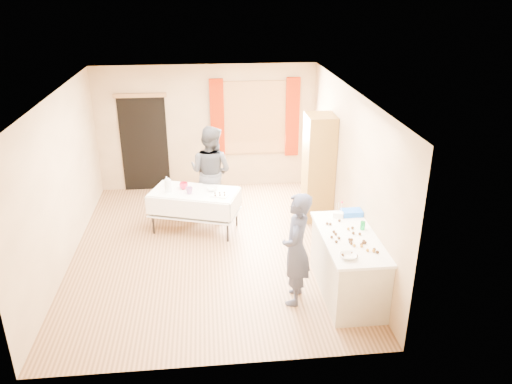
{
  "coord_description": "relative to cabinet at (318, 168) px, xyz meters",
  "views": [
    {
      "loc": [
        -0.02,
        -7.32,
        4.15
      ],
      "look_at": [
        0.74,
        0.0,
        0.99
      ],
      "focal_mm": 35.0,
      "sensor_mm": 36.0,
      "label": 1
    }
  ],
  "objects": [
    {
      "name": "wall_left",
      "position": [
        -4.25,
        -1.02,
        0.32
      ],
      "size": [
        0.02,
        5.5,
        2.6
      ],
      "primitive_type": "cube",
      "color": "tan",
      "rests_on": "floor"
    },
    {
      "name": "door_lintel",
      "position": [
        -3.29,
        1.68,
        1.04
      ],
      "size": [
        1.05,
        0.06,
        0.08
      ],
      "primitive_type": "cube",
      "color": "olive",
      "rests_on": "wall_back"
    },
    {
      "name": "foam_block",
      "position": [
        -0.12,
        -1.89,
        -0.03
      ],
      "size": [
        0.18,
        0.14,
        0.08
      ],
      "primitive_type": "cube",
      "rotation": [
        0.0,
        0.0,
        -0.35
      ],
      "color": "white",
      "rests_on": "counter"
    },
    {
      "name": "cup_rainbow",
      "position": [
        -2.34,
        -0.41,
        -0.18
      ],
      "size": [
        0.2,
        0.2,
        0.11
      ],
      "primitive_type": "imported",
      "rotation": [
        0.0,
        0.0,
        -0.32
      ],
      "color": "red",
      "rests_on": "party_table"
    },
    {
      "name": "woman",
      "position": [
        -1.95,
        0.29,
        -0.11
      ],
      "size": [
        1.42,
        1.4,
        1.74
      ],
      "primitive_type": "imported",
      "rotation": [
        0.0,
        0.0,
        2.61
      ],
      "color": "black",
      "rests_on": "floor"
    },
    {
      "name": "pitcher",
      "position": [
        -2.7,
        -0.28,
        -0.12
      ],
      "size": [
        0.14,
        0.14,
        0.22
      ],
      "primitive_type": "cylinder",
      "rotation": [
        0.0,
        0.0,
        -0.3
      ],
      "color": "silver",
      "rests_on": "party_table"
    },
    {
      "name": "cake_balls",
      "position": [
        -0.13,
        -2.63,
        -0.05
      ],
      "size": [
        0.53,
        1.04,
        0.04
      ],
      "color": "#3F2314",
      "rests_on": "counter"
    },
    {
      "name": "curtain_right",
      "position": [
        -0.21,
        1.65,
        0.52
      ],
      "size": [
        0.28,
        0.06,
        1.65
      ],
      "primitive_type": "cube",
      "color": "#941B00",
      "rests_on": "wall_back"
    },
    {
      "name": "girl",
      "position": [
        -0.87,
        -2.58,
        -0.18
      ],
      "size": [
        0.8,
        0.7,
        1.61
      ],
      "primitive_type": "imported",
      "rotation": [
        0.0,
        0.0,
        -1.86
      ],
      "color": "#272B42",
      "rests_on": "floor"
    },
    {
      "name": "cabinet",
      "position": [
        0.0,
        0.0,
        0.0
      ],
      "size": [
        0.5,
        0.6,
        1.97
      ],
      "primitive_type": "cube",
      "color": "olive",
      "rests_on": "floor"
    },
    {
      "name": "cup_red",
      "position": [
        -2.44,
        -0.18,
        -0.18
      ],
      "size": [
        0.23,
        0.23,
        0.12
      ],
      "primitive_type": "imported",
      "rotation": [
        0.0,
        0.0,
        -0.28
      ],
      "color": "red",
      "rests_on": "party_table"
    },
    {
      "name": "small_bowl",
      "position": [
        -1.94,
        -0.31,
        -0.21
      ],
      "size": [
        0.33,
        0.33,
        0.06
      ],
      "primitive_type": "imported",
      "rotation": [
        0.0,
        0.0,
        -0.51
      ],
      "color": "white",
      "rests_on": "party_table"
    },
    {
      "name": "pastry_tray",
      "position": [
        -1.82,
        -0.55,
        -0.22
      ],
      "size": [
        0.33,
        0.29,
        0.02
      ],
      "primitive_type": "cube",
      "rotation": [
        0.0,
        0.0,
        -0.39
      ],
      "color": "white",
      "rests_on": "party_table"
    },
    {
      "name": "doorway",
      "position": [
        -3.29,
        1.71,
        0.02
      ],
      "size": [
        0.95,
        0.04,
        2.0
      ],
      "primitive_type": "cube",
      "color": "black",
      "rests_on": "floor"
    },
    {
      "name": "bottle",
      "position": [
        -2.74,
        0.03,
        -0.15
      ],
      "size": [
        0.09,
        0.09,
        0.16
      ],
      "primitive_type": "imported",
      "rotation": [
        0.0,
        0.0,
        -0.1
      ],
      "color": "white",
      "rests_on": "party_table"
    },
    {
      "name": "counter",
      "position": [
        -0.1,
        -2.48,
        -0.53
      ],
      "size": [
        0.78,
        1.64,
        0.91
      ],
      "color": "beige",
      "rests_on": "floor"
    },
    {
      "name": "mixing_bowl",
      "position": [
        -0.29,
        -3.04,
        -0.05
      ],
      "size": [
        0.24,
        0.24,
        0.05
      ],
      "primitive_type": "imported",
      "rotation": [
        0.0,
        0.0,
        -0.06
      ],
      "color": "white",
      "rests_on": "counter"
    },
    {
      "name": "wall_front",
      "position": [
        -1.99,
        -3.78,
        0.32
      ],
      "size": [
        4.5,
        0.02,
        2.6
      ],
      "primitive_type": "cube",
      "color": "tan",
      "rests_on": "floor"
    },
    {
      "name": "chair",
      "position": [
        -2.0,
        0.65,
        -0.67
      ],
      "size": [
        0.52,
        0.52,
        1.03
      ],
      "rotation": [
        0.0,
        0.0,
        -0.25
      ],
      "color": "black",
      "rests_on": "floor"
    },
    {
      "name": "window_frame",
      "position": [
        -0.99,
        1.7,
        0.52
      ],
      "size": [
        1.32,
        0.06,
        1.52
      ],
      "primitive_type": "cube",
      "color": "olive",
      "rests_on": "wall_back"
    },
    {
      "name": "ceiling",
      "position": [
        -1.99,
        -1.02,
        1.63
      ],
      "size": [
        4.5,
        5.5,
        0.02
      ],
      "primitive_type": "cube",
      "color": "white",
      "rests_on": "floor"
    },
    {
      "name": "wall_right",
      "position": [
        0.27,
        -1.02,
        0.32
      ],
      "size": [
        0.02,
        5.5,
        2.6
      ],
      "primitive_type": "cube",
      "color": "tan",
      "rests_on": "floor"
    },
    {
      "name": "soda_can",
      "position": [
        0.12,
        -2.31,
        -0.01
      ],
      "size": [
        0.07,
        0.07,
        0.12
      ],
      "primitive_type": "cylinder",
      "rotation": [
        0.0,
        0.0,
        -0.0
      ],
      "color": "#0A9638",
      "rests_on": "counter"
    },
    {
      "name": "wall_back",
      "position": [
        -1.99,
        1.74,
        0.32
      ],
      "size": [
        4.5,
        0.02,
        2.6
      ],
      "primitive_type": "cube",
      "color": "tan",
      "rests_on": "floor"
    },
    {
      "name": "window_pane",
      "position": [
        -0.99,
        1.68,
        0.52
      ],
      "size": [
        1.2,
        0.02,
        1.4
      ],
      "primitive_type": "cube",
      "color": "white",
      "rests_on": "wall_back"
    },
    {
      "name": "blue_basket",
      "position": [
        0.1,
        -1.84,
        -0.03
      ],
      "size": [
        0.3,
        0.2,
        0.08
      ],
      "primitive_type": "cube",
      "rotation": [
        0.0,
        0.0,
        0.02
      ],
      "color": "blue",
      "rests_on": "counter"
    },
    {
      "name": "party_table",
      "position": [
        -2.26,
        -0.3,
        -0.54
      ],
      "size": [
        1.68,
        1.21,
        0.75
      ],
      "rotation": [
        0.0,
        0.0,
        -0.32
      ],
      "color": "black",
      "rests_on": "floor"
    },
    {
      "name": "floor",
      "position": [
        -1.99,
        -1.02,
        -0.99
      ],
      "size": [
        4.5,
        5.5,
        0.02
      ],
      "primitive_type": "cube",
      "color": "#9E7047",
      "rests_on": "ground"
    },
    {
      "name": "curtain_left",
      "position": [
        -1.77,
        1.65,
        0.52
      ],
      "size": [
        0.28,
        0.06,
        1.65
      ],
      "primitive_type": "cube",
      "color": "#941B00",
      "rests_on": "wall_back"
    }
  ]
}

